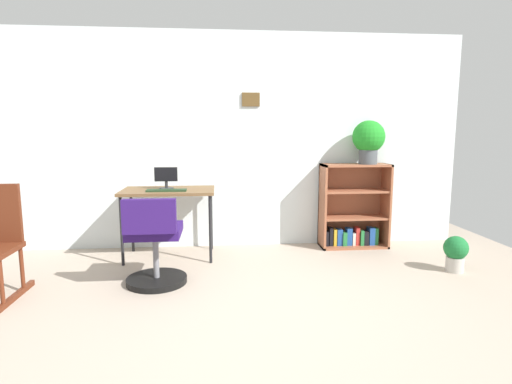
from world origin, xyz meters
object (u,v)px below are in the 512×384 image
object	(u,v)px
office_chair	(155,247)
bookshelf_low	(353,210)
keyboard	(167,190)
desk	(168,195)
potted_plant_floor	(456,252)
potted_plant_on_shelf	(369,139)
monitor	(166,178)

from	to	relation	value
office_chair	bookshelf_low	size ratio (longest dim) A/B	0.83
keyboard	office_chair	bearing A→B (deg)	-92.48
office_chair	bookshelf_low	distance (m)	2.31
desk	potted_plant_floor	distance (m)	2.85
potted_plant_floor	desk	bearing A→B (deg)	165.46
bookshelf_low	potted_plant_on_shelf	distance (m)	0.82
potted_plant_on_shelf	potted_plant_floor	distance (m)	1.47
office_chair	potted_plant_on_shelf	bearing A→B (deg)	24.05
office_chair	bookshelf_low	bearing A→B (deg)	26.67
keyboard	office_chair	xyz separation A→B (m)	(-0.03, -0.67, -0.38)
potted_plant_on_shelf	potted_plant_floor	xyz separation A→B (m)	(0.55, -0.89, -1.03)
desk	keyboard	world-z (taller)	keyboard
desk	potted_plant_floor	world-z (taller)	desk
keyboard	bookshelf_low	distance (m)	2.09
desk	office_chair	distance (m)	0.86
bookshelf_low	potted_plant_floor	bearing A→B (deg)	-54.07
monitor	keyboard	bearing A→B (deg)	-82.55
potted_plant_on_shelf	desk	bearing A→B (deg)	-175.24
keyboard	potted_plant_on_shelf	world-z (taller)	potted_plant_on_shelf
keyboard	office_chair	distance (m)	0.77
keyboard	bookshelf_low	xyz separation A→B (m)	(2.04, 0.36, -0.31)
monitor	office_chair	xyz separation A→B (m)	(-0.01, -0.84, -0.49)
office_chair	keyboard	bearing A→B (deg)	87.52
keyboard	potted_plant_on_shelf	bearing A→B (deg)	8.08
bookshelf_low	monitor	bearing A→B (deg)	-174.41
desk	potted_plant_on_shelf	distance (m)	2.25
monitor	office_chair	bearing A→B (deg)	-90.53
monitor	potted_plant_on_shelf	bearing A→B (deg)	3.78
monitor	office_chair	size ratio (longest dim) A/B	0.30
potted_plant_on_shelf	office_chair	bearing A→B (deg)	-155.95
desk	keyboard	xyz separation A→B (m)	(-0.00, -0.13, 0.07)
desk	office_chair	bearing A→B (deg)	-92.15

